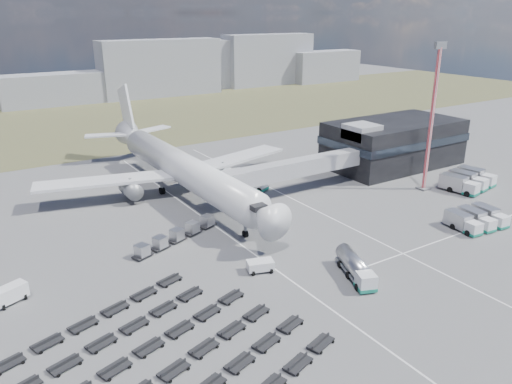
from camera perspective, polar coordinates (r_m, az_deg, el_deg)
ground at (r=70.05m, az=2.65°, el=-7.75°), size 420.00×420.00×0.00m
grass_strip at (r=167.70m, az=-19.72°, el=7.52°), size 420.00×90.00×0.01m
lane_markings at (r=77.60m, az=7.30°, el=-5.03°), size 47.12×110.00×0.01m
terminal at (r=115.45m, az=15.40°, el=5.50°), size 30.40×16.40×11.00m
jet_bridge at (r=92.14m, az=3.48°, el=2.51°), size 30.30×3.80×7.05m
airliner at (r=94.41m, az=-8.69°, el=2.90°), size 51.59×64.53×17.62m
skyline at (r=204.25m, az=-20.70°, el=12.28°), size 314.93×22.86×25.51m
fuel_tanker at (r=66.25m, az=11.31°, el=-8.46°), size 5.29×9.12×2.88m
pushback_tug at (r=66.72m, az=0.49°, el=-8.47°), size 3.92×2.93×1.55m
utility_van at (r=66.67m, az=-26.29°, el=-10.48°), size 4.27×3.14×2.11m
catering_truck at (r=96.77m, az=-0.56°, el=1.21°), size 5.14×7.05×3.00m
service_trucks_near at (r=87.17m, az=23.88°, el=-2.83°), size 8.80×7.00×2.50m
service_trucks_far at (r=105.63m, az=23.04°, el=1.23°), size 10.72×8.80×2.93m
uld_row at (r=75.79m, az=-9.03°, el=-4.87°), size 15.66×7.02×1.76m
baggage_dollies at (r=51.26m, az=-12.70°, el=-19.40°), size 36.64×31.62×0.74m
floodlight_mast at (r=99.00m, az=19.43°, el=7.89°), size 2.60×2.13×27.61m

